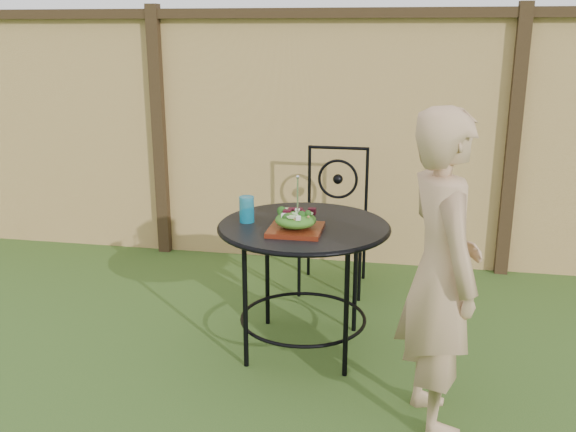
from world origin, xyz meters
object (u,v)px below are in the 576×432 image
(patio_table, at_px, (304,249))
(patio_chair, at_px, (335,215))
(diner, at_px, (441,273))
(salad_plate, at_px, (296,230))

(patio_table, height_order, patio_chair, patio_chair)
(patio_chair, xyz_separation_m, diner, (0.64, -1.53, 0.21))
(diner, xyz_separation_m, salad_plate, (-0.71, 0.43, 0.02))
(patio_table, relative_size, salad_plate, 3.42)
(patio_chair, distance_m, salad_plate, 1.13)
(patio_chair, bearing_deg, salad_plate, -93.80)
(diner, bearing_deg, patio_chair, 4.75)
(salad_plate, bearing_deg, patio_table, 82.20)
(diner, relative_size, salad_plate, 5.30)
(patio_table, distance_m, patio_chair, 0.97)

